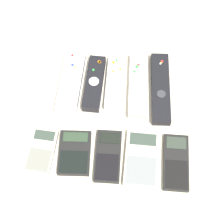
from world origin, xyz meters
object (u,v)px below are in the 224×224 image
Objects in this scene: remote_2 at (116,83)px; calculator_4 at (176,162)px; remote_0 at (71,82)px; remote_4 at (160,88)px; calculator_3 at (142,159)px; remote_3 at (138,85)px; calculator_0 at (42,151)px; calculator_1 at (75,153)px; calculator_2 at (108,156)px; remote_1 at (94,83)px.

calculator_4 is at bearing -52.86° from remote_2.
remote_0 is 0.25m from remote_4.
remote_3 is at bearing 96.44° from calculator_3.
calculator_0 is 0.34m from calculator_4.
remote_3 reaches higher than calculator_1.
remote_3 is 0.24m from calculator_4.
calculator_2 is (0.08, -0.00, -0.00)m from calculator_1.
remote_4 is 1.48× the size of calculator_3.
remote_2 is at bearing 87.66° from calculator_2.
calculator_2 is 0.93× the size of calculator_3.
remote_1 reaches higher than calculator_0.
remote_1 is 1.39× the size of calculator_0.
calculator_0 is (-0.05, -0.21, -0.00)m from remote_0.
calculator_1 is at bearing -127.26° from remote_3.
calculator_3 is at bearing -69.63° from remote_2.
calculator_1 is (-0.09, -0.21, -0.00)m from remote_2.
calculator_0 is at bearing 178.75° from calculator_2.
calculator_4 is (0.17, -0.22, -0.00)m from remote_2.
remote_3 is 1.35× the size of calculator_4.
remote_1 is 1.23× the size of calculator_2.
remote_1 is at bearing -172.17° from remote_2.
remote_3 is at bearing 45.41° from calculator_0.
remote_1 is 0.12m from remote_3.
calculator_1 is 0.82× the size of calculator_3.
remote_4 is 0.21m from calculator_3.
remote_0 reaches higher than calculator_4.
remote_2 is 0.23m from calculator_3.
remote_4 is at bearing 79.47° from calculator_3.
remote_0 reaches higher than calculator_1.
calculator_3 is at bearing 3.35° from calculator_0.
calculator_3 is (0.09, 0.00, -0.00)m from calculator_2.
remote_2 is 0.23m from calculator_1.
remote_1 reaches higher than calculator_3.
calculator_0 is 0.25m from calculator_3.
remote_0 is 0.12m from remote_2.
calculator_2 is at bearing -124.76° from remote_4.
remote_3 reaches higher than calculator_3.
remote_2 is 0.27m from calculator_4.
remote_0 is at bearing -177.93° from remote_1.
remote_2 is at bearing 127.24° from calculator_4.
remote_0 is 0.07m from remote_1.
remote_4 reaches higher than calculator_3.
remote_3 is at bearing -4.65° from remote_2.
remote_0 is 0.21m from calculator_0.
remote_3 reaches higher than calculator_4.
calculator_0 is at bearing 179.18° from calculator_4.
remote_0 and remote_4 have the same top height.
remote_3 reaches higher than calculator_2.
calculator_1 is at bearing -112.84° from remote_2.
calculator_2 is (-0.07, -0.21, -0.00)m from remote_3.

